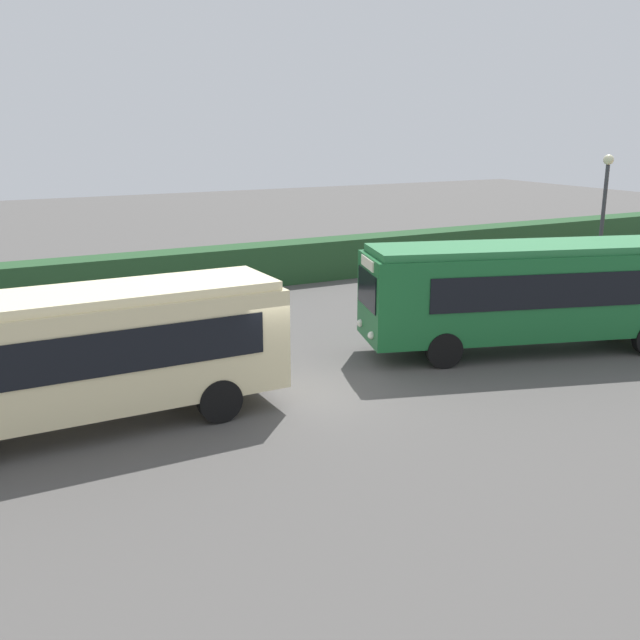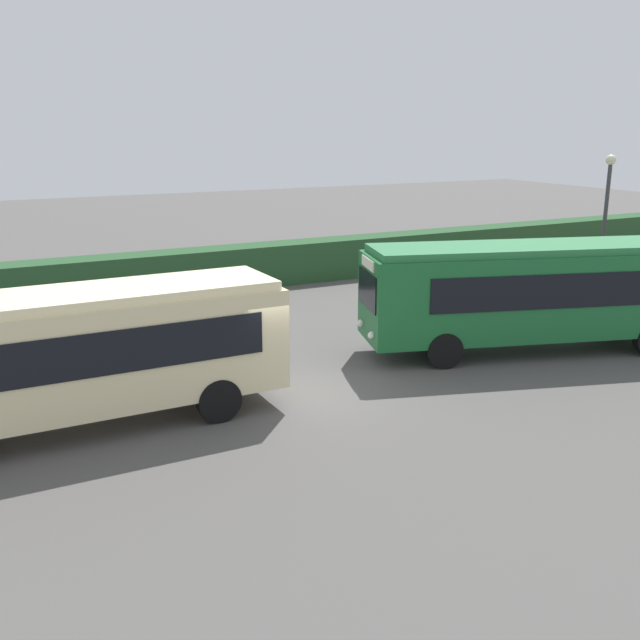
{
  "view_description": "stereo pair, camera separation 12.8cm",
  "coord_description": "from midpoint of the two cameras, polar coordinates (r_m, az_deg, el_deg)",
  "views": [
    {
      "loc": [
        -7.0,
        -15.06,
        6.42
      ],
      "look_at": [
        1.41,
        1.0,
        1.53
      ],
      "focal_mm": 40.83,
      "sensor_mm": 36.0,
      "label": 1
    },
    {
      "loc": [
        -6.89,
        -15.12,
        6.42
      ],
      "look_at": [
        1.41,
        1.0,
        1.53
      ],
      "focal_mm": 40.83,
      "sensor_mm": 36.0,
      "label": 2
    }
  ],
  "objects": [
    {
      "name": "lamppost",
      "position": [
        28.03,
        21.19,
        7.88
      ],
      "size": [
        0.36,
        0.36,
        5.39
      ],
      "color": "#38383D",
      "rests_on": "ground_plane"
    },
    {
      "name": "bus_green",
      "position": [
        21.79,
        16.38,
        2.29
      ],
      "size": [
        10.22,
        5.12,
        3.14
      ],
      "rotation": [
        0.0,
        0.0,
        2.85
      ],
      "color": "#19602D",
      "rests_on": "ground_plane"
    },
    {
      "name": "hedge_row",
      "position": [
        28.64,
        -13.09,
        3.46
      ],
      "size": [
        66.02,
        1.46,
        1.67
      ],
      "primitive_type": "cube",
      "color": "#254B28",
      "rests_on": "ground_plane"
    },
    {
      "name": "person_left",
      "position": [
        23.81,
        12.77,
        1.53
      ],
      "size": [
        0.5,
        0.51,
        1.86
      ],
      "rotation": [
        0.0,
        0.0,
        0.73
      ],
      "color": "black",
      "rests_on": "ground_plane"
    },
    {
      "name": "ground_plane",
      "position": [
        17.81,
        -2.75,
        -6.04
      ],
      "size": [
        108.04,
        108.04,
        0.0
      ],
      "primitive_type": "plane",
      "color": "#514F4C"
    },
    {
      "name": "bus_cream",
      "position": [
        16.27,
        -18.83,
        -2.36
      ],
      "size": [
        9.15,
        2.45,
        3.04
      ],
      "rotation": [
        0.0,
        0.0,
        3.15
      ],
      "color": "beige",
      "rests_on": "ground_plane"
    },
    {
      "name": "traffic_cone",
      "position": [
        25.6,
        -16.22,
        0.67
      ],
      "size": [
        0.36,
        0.36,
        0.6
      ],
      "primitive_type": "cone",
      "color": "orange",
      "rests_on": "ground_plane"
    }
  ]
}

